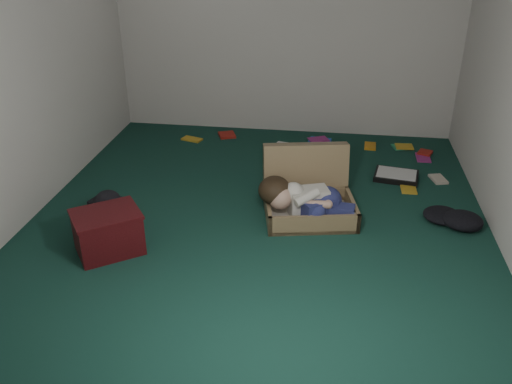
# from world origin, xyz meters

# --- Properties ---
(floor) EXTENTS (4.50, 4.50, 0.00)m
(floor) POSITION_xyz_m (0.00, 0.00, 0.00)
(floor) COLOR #143B30
(floor) RESTS_ON ground
(wall_back) EXTENTS (4.50, 0.00, 4.50)m
(wall_back) POSITION_xyz_m (0.00, 2.25, 1.30)
(wall_back) COLOR white
(wall_back) RESTS_ON ground
(wall_front) EXTENTS (4.50, 0.00, 4.50)m
(wall_front) POSITION_xyz_m (0.00, -2.25, 1.30)
(wall_front) COLOR white
(wall_front) RESTS_ON ground
(wall_left) EXTENTS (0.00, 4.50, 4.50)m
(wall_left) POSITION_xyz_m (-2.00, 0.00, 1.30)
(wall_left) COLOR white
(wall_left) RESTS_ON ground
(suitcase) EXTENTS (0.91, 0.89, 0.57)m
(suitcase) POSITION_xyz_m (0.42, 0.23, 0.17)
(suitcase) COLOR olive
(suitcase) RESTS_ON floor
(person) EXTENTS (0.87, 0.42, 0.35)m
(person) POSITION_xyz_m (0.40, 0.03, 0.22)
(person) COLOR silver
(person) RESTS_ON suitcase
(maroon_bin) EXTENTS (0.65, 0.62, 0.35)m
(maroon_bin) POSITION_xyz_m (-1.11, -0.67, 0.18)
(maroon_bin) COLOR #410D10
(maroon_bin) RESTS_ON floor
(backpack) EXTENTS (0.45, 0.40, 0.22)m
(backpack) POSITION_xyz_m (-1.29, -0.21, 0.11)
(backpack) COLOR black
(backpack) RESTS_ON floor
(clothing_pile) EXTENTS (0.52, 0.48, 0.14)m
(clothing_pile) POSITION_xyz_m (1.70, 0.18, 0.07)
(clothing_pile) COLOR black
(clothing_pile) RESTS_ON floor
(paper_tray) EXTENTS (0.48, 0.39, 0.06)m
(paper_tray) POSITION_xyz_m (1.28, 1.03, 0.03)
(paper_tray) COLOR black
(paper_tray) RESTS_ON floor
(book_scatter) EXTENTS (2.94, 1.42, 0.02)m
(book_scatter) POSITION_xyz_m (0.76, 1.62, 0.01)
(book_scatter) COLOR gold
(book_scatter) RESTS_ON floor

